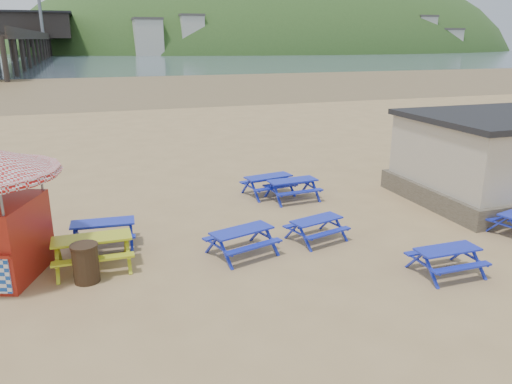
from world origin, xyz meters
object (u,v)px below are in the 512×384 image
object	(u,v)px
picnic_table_blue_b	(268,185)
picnic_table_yellow	(93,252)
picnic_table_blue_a	(104,234)
litter_bin	(86,263)
amenity_block	(510,156)

from	to	relation	value
picnic_table_blue_b	picnic_table_yellow	world-z (taller)	picnic_table_yellow
picnic_table_blue_a	litter_bin	xyz separation A→B (m)	(-0.51, -2.18, 0.13)
amenity_block	picnic_table_blue_a	bearing A→B (deg)	-179.90
picnic_table_blue_a	litter_bin	world-z (taller)	litter_bin
picnic_table_blue_a	picnic_table_yellow	world-z (taller)	picnic_table_yellow
litter_bin	picnic_table_blue_b	bearing A→B (deg)	38.42
picnic_table_blue_b	picnic_table_yellow	size ratio (longest dim) A/B	1.01
picnic_table_blue_a	picnic_table_blue_b	xyz separation A→B (m)	(6.19, 3.13, 0.00)
amenity_block	picnic_table_yellow	bearing A→B (deg)	-174.67
picnic_table_blue_b	amenity_block	bearing A→B (deg)	-29.91
picnic_table_blue_b	litter_bin	size ratio (longest dim) A/B	2.04
litter_bin	amenity_block	distance (m)	15.31
picnic_table_blue_b	picnic_table_yellow	distance (m)	7.91
picnic_table_blue_b	litter_bin	distance (m)	8.55
picnic_table_blue_a	amenity_block	bearing A→B (deg)	4.45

